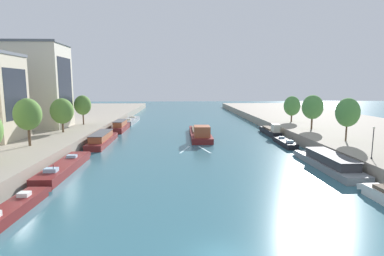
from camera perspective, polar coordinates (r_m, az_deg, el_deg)
The scene contains 20 objects.
quay_left at distance 82.38m, azimuth -27.86°, elevation -0.16°, with size 36.00×170.00×2.14m, color gray.
quay_right at distance 84.93m, azimuth 26.37°, elevation 0.15°, with size 36.00×170.00×2.14m, color gray.
barge_midriver at distance 67.51m, azimuth 1.55°, elevation -0.93°, with size 4.48×20.87×3.31m.
wake_behind_barge at distance 54.56m, azimuth 0.50°, elevation -4.11°, with size 5.60×5.90×0.03m.
moored_boat_left_near at distance 32.36m, azimuth -30.65°, elevation -12.96°, with size 2.45×10.73×2.09m.
moored_boat_left_end at distance 44.55m, azimuth -22.87°, elevation -6.76°, with size 2.86×15.58×2.27m.
moored_boat_left_lone at distance 62.31m, azimuth -16.56°, elevation -1.99°, with size 3.35×16.51×2.39m.
moored_boat_left_far at distance 79.40m, azimuth -13.28°, elevation 0.33°, with size 2.76×13.13×2.69m.
moored_boat_left_downstream at distance 95.61m, azimuth -11.44°, elevation 1.38°, with size 3.50×16.73×2.37m.
moored_boat_right_upstream at distance 46.44m, azimuth 24.30°, elevation -5.87°, with size 3.67×16.21×2.18m.
moored_boat_right_near at distance 61.26m, azimuth 17.05°, elevation -2.62°, with size 2.14×10.26×2.11m.
moored_boat_right_far at distance 72.76m, azimuth 14.58°, elevation -0.56°, with size 2.15×12.39×3.01m.
tree_left_midway at distance 53.08m, azimuth -28.55°, elevation 2.27°, with size 4.08×4.08×7.40m.
tree_left_end_of_row at distance 65.71m, azimuth -23.29°, elevation 2.94°, with size 4.46×4.46×6.80m.
tree_left_second at distance 76.83m, azimuth -19.90°, elevation 4.06°, with size 3.92×3.92×7.00m.
tree_right_by_lamp at distance 57.18m, azimuth 27.26°, elevation 2.63°, with size 3.87×3.87×7.29m.
tree_right_nearest at distance 69.62m, azimuth 21.76°, elevation 3.67°, with size 4.41×4.41×7.33m.
tree_right_past_mid at distance 82.08m, azimuth 18.32°, elevation 3.97°, with size 4.13×4.13×6.63m.
lamppost_right_bank at distance 45.07m, azimuth 30.91°, elevation -2.14°, with size 0.28×0.28×4.15m.
building_left_tall at distance 76.16m, azimuth -28.11°, elevation 7.08°, with size 15.52×10.00×18.60m.
Camera 1 is at (-2.80, -18.67, 11.52)m, focal length 28.32 mm.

